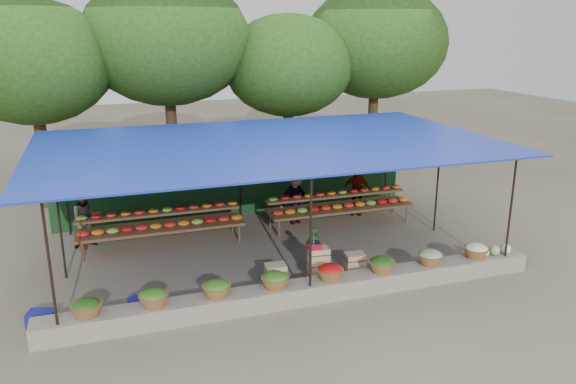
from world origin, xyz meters
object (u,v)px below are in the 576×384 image
object	(u,v)px
blue_crate_back	(145,304)
weighing_scale	(313,245)
blue_crate_front	(41,318)
crate_counter	(317,267)
vendor_seated	(313,248)

from	to	relation	value
blue_crate_back	weighing_scale	bearing A→B (deg)	-16.82
blue_crate_front	blue_crate_back	xyz separation A→B (m)	(1.91, -0.09, 0.02)
crate_counter	weighing_scale	xyz separation A→B (m)	(-0.10, 0.00, 0.54)
weighing_scale	blue_crate_back	world-z (taller)	weighing_scale
weighing_scale	vendor_seated	xyz separation A→B (m)	(0.22, 0.59, -0.33)
crate_counter	weighing_scale	distance (m)	0.55
blue_crate_front	vendor_seated	bearing A→B (deg)	23.96
vendor_seated	blue_crate_front	distance (m)	5.89
crate_counter	weighing_scale	size ratio (longest dim) A/B	7.10
crate_counter	blue_crate_back	bearing A→B (deg)	-175.91
vendor_seated	blue_crate_front	xyz separation A→B (m)	(-5.83, -0.77, -0.37)
crate_counter	blue_crate_back	xyz separation A→B (m)	(-3.79, -0.27, -0.15)
vendor_seated	blue_crate_back	size ratio (longest dim) A/B	1.89
blue_crate_front	weighing_scale	bearing A→B (deg)	18.26
vendor_seated	blue_crate_back	distance (m)	4.02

